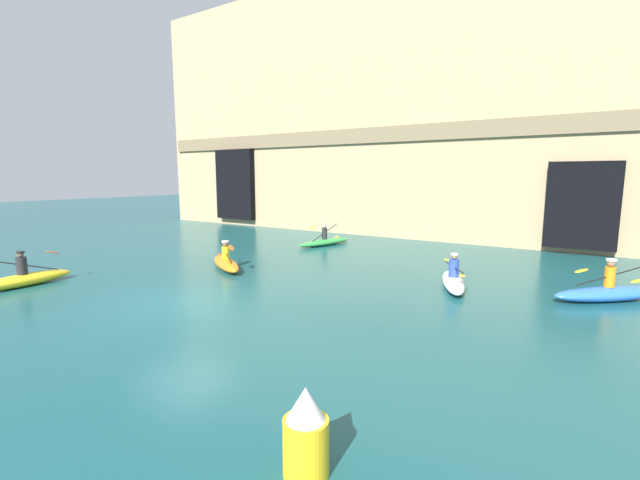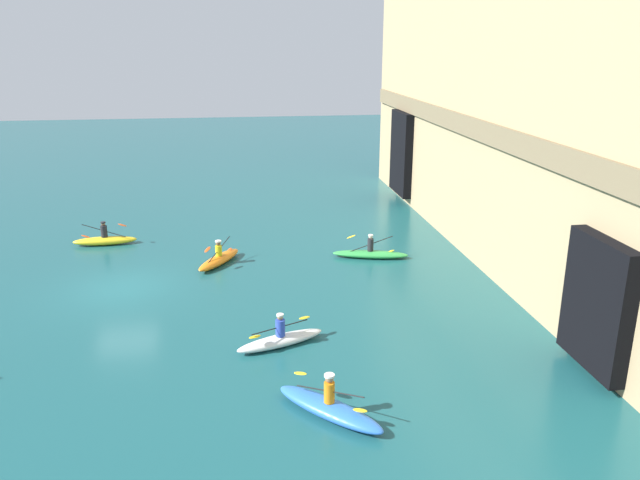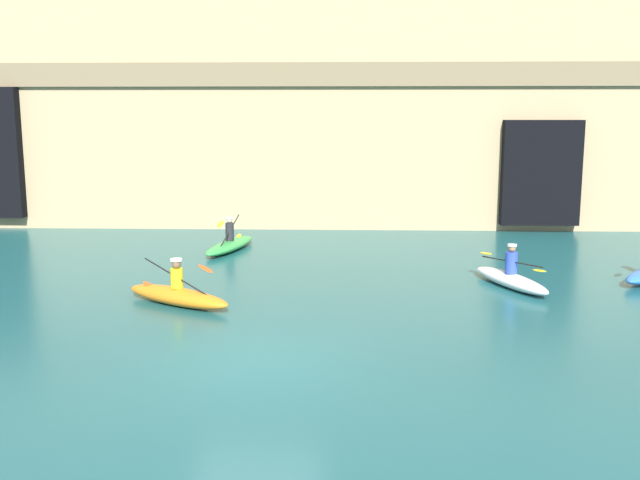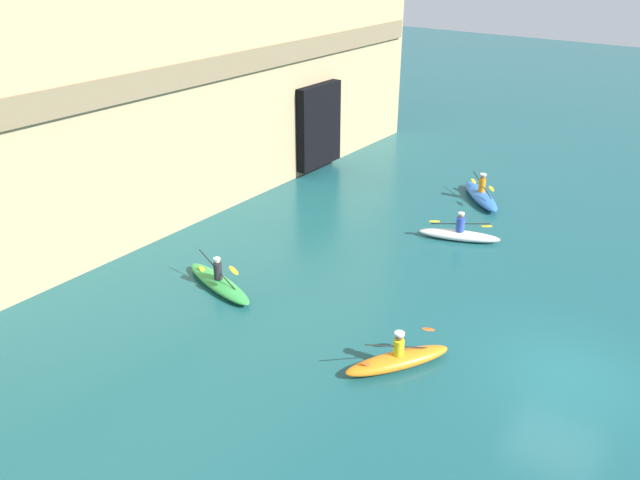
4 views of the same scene
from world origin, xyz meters
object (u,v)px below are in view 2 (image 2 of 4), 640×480
kayak_yellow (105,240)px  kayak_blue (329,408)px  kayak_green (370,254)px  kayak_orange (219,259)px  kayak_white (281,339)px

kayak_yellow → kayak_blue: (16.30, 8.76, -0.00)m
kayak_green → kayak_orange: 7.01m
kayak_green → kayak_yellow: bearing=-2.8°
kayak_orange → kayak_white: bearing=45.9°
kayak_blue → kayak_white: kayak_blue is taller
kayak_orange → kayak_white: size_ratio=0.96×
kayak_yellow → kayak_white: 14.33m
kayak_orange → kayak_blue: bearing=45.5°
kayak_green → kayak_blue: 13.11m
kayak_yellow → kayak_green: size_ratio=0.86×
kayak_green → kayak_orange: size_ratio=1.19×
kayak_yellow → kayak_orange: 6.75m
kayak_green → kayak_white: (8.24, -4.89, 0.03)m
kayak_yellow → kayak_white: size_ratio=0.98×
kayak_orange → kayak_blue: size_ratio=0.98×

